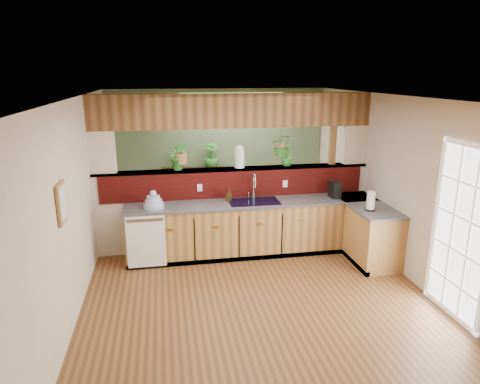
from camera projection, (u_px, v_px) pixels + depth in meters
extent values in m
cube|color=brown|center=(251.00, 281.00, 6.21)|extent=(4.60, 7.00, 0.01)
cube|color=brown|center=(252.00, 98.00, 5.51)|extent=(4.60, 7.00, 0.01)
cube|color=beige|center=(218.00, 151.00, 9.17)|extent=(4.60, 0.02, 2.60)
cube|color=beige|center=(371.00, 354.00, 2.54)|extent=(4.60, 0.02, 2.60)
cube|color=beige|center=(75.00, 204.00, 5.46)|extent=(0.02, 7.00, 2.60)
cube|color=beige|center=(405.00, 187.00, 6.25)|extent=(0.02, 7.00, 2.60)
cube|color=beige|center=(235.00, 209.00, 7.30)|extent=(4.60, 0.15, 1.35)
cube|color=#350706|center=(236.00, 184.00, 7.10)|extent=(4.40, 0.02, 0.45)
cube|color=brown|center=(235.00, 169.00, 7.12)|extent=(4.60, 0.21, 0.04)
cube|color=brown|center=(235.00, 111.00, 6.86)|extent=(4.60, 0.15, 0.55)
cube|color=beige|center=(102.00, 153.00, 6.67)|extent=(0.40, 0.15, 0.70)
cube|color=beige|center=(354.00, 146.00, 7.39)|extent=(0.40, 0.15, 0.70)
cube|color=brown|center=(331.00, 169.00, 7.43)|extent=(0.10, 0.10, 2.60)
cube|color=brown|center=(235.00, 169.00, 7.12)|extent=(4.60, 0.21, 0.04)
cube|color=brown|center=(235.00, 111.00, 6.86)|extent=(4.60, 0.15, 0.55)
cube|color=#526A48|center=(218.00, 151.00, 9.16)|extent=(4.55, 0.02, 2.55)
cube|color=olive|center=(254.00, 229.00, 7.06)|extent=(4.10, 0.60, 0.86)
cube|color=#45454A|center=(254.00, 203.00, 6.94)|extent=(4.14, 0.64, 0.04)
cube|color=olive|center=(364.00, 231.00, 6.95)|extent=(0.60, 1.48, 0.86)
cube|color=#45454A|center=(367.00, 205.00, 6.82)|extent=(0.64, 1.52, 0.04)
cube|color=olive|center=(353.00, 222.00, 7.36)|extent=(0.60, 0.60, 0.86)
cube|color=#45454A|center=(355.00, 197.00, 7.24)|extent=(0.64, 0.64, 0.04)
cube|color=black|center=(257.00, 257.00, 6.91)|extent=(4.10, 0.06, 0.08)
cube|color=black|center=(347.00, 255.00, 7.00)|extent=(0.06, 1.48, 0.08)
cube|color=white|center=(146.00, 242.00, 6.46)|extent=(0.58, 0.02, 0.82)
cube|color=#B7B7B2|center=(145.00, 220.00, 6.35)|extent=(0.54, 0.01, 0.05)
cube|color=black|center=(254.00, 202.00, 6.94)|extent=(0.82, 0.50, 0.03)
cube|color=black|center=(242.00, 208.00, 6.93)|extent=(0.34, 0.40, 0.16)
cube|color=black|center=(265.00, 207.00, 6.99)|extent=(0.34, 0.40, 0.16)
cube|color=white|center=(460.00, 235.00, 5.08)|extent=(0.06, 1.02, 2.16)
cube|color=olive|center=(62.00, 203.00, 4.64)|extent=(0.03, 0.35, 0.45)
cube|color=silver|center=(63.00, 203.00, 4.64)|extent=(0.01, 0.27, 0.37)
cylinder|color=#B7B7B2|center=(253.00, 195.00, 7.11)|extent=(0.06, 0.06, 0.09)
cylinder|color=#B7B7B2|center=(253.00, 186.00, 7.07)|extent=(0.02, 0.02, 0.25)
torus|color=#B7B7B2|center=(254.00, 180.00, 6.98)|extent=(0.18, 0.05, 0.18)
cylinder|color=#B7B7B2|center=(255.00, 184.00, 6.92)|extent=(0.02, 0.02, 0.11)
cylinder|color=#B7B7B2|center=(249.00, 195.00, 7.10)|extent=(0.03, 0.03, 0.09)
cylinder|color=#A4B2D5|center=(154.00, 206.00, 6.60)|extent=(0.32, 0.32, 0.07)
cylinder|color=#A4B2D5|center=(154.00, 202.00, 6.59)|extent=(0.26, 0.26, 0.06)
cylinder|color=#A4B2D5|center=(153.00, 198.00, 6.57)|extent=(0.20, 0.20, 0.06)
sphere|color=#A4B2D5|center=(153.00, 193.00, 6.55)|extent=(0.10, 0.10, 0.10)
imported|color=#3C2A16|center=(229.00, 195.00, 6.94)|extent=(0.11, 0.11, 0.21)
cube|color=black|center=(335.00, 190.00, 7.13)|extent=(0.14, 0.23, 0.27)
cube|color=black|center=(336.00, 196.00, 7.07)|extent=(0.13, 0.09, 0.09)
cylinder|color=silver|center=(336.00, 194.00, 7.09)|extent=(0.07, 0.07, 0.07)
cylinder|color=black|center=(370.00, 210.00, 6.49)|extent=(0.15, 0.15, 0.02)
cylinder|color=#B7B7B2|center=(371.00, 200.00, 6.45)|extent=(0.02, 0.02, 0.32)
cylinder|color=white|center=(371.00, 200.00, 6.45)|extent=(0.12, 0.12, 0.27)
cylinder|color=silver|center=(240.00, 159.00, 7.09)|extent=(0.17, 0.17, 0.28)
sphere|color=silver|center=(240.00, 150.00, 7.05)|extent=(0.15, 0.15, 0.15)
imported|color=#286824|center=(179.00, 155.00, 6.89)|extent=(0.29, 0.24, 0.48)
imported|color=#286824|center=(287.00, 155.00, 7.22)|extent=(0.21, 0.21, 0.36)
cylinder|color=brown|center=(180.00, 142.00, 6.84)|extent=(0.01, 0.01, 0.41)
cylinder|color=#935935|center=(181.00, 158.00, 6.91)|extent=(0.19, 0.19, 0.17)
imported|color=#286824|center=(180.00, 143.00, 6.84)|extent=(0.25, 0.21, 0.42)
cylinder|color=brown|center=(281.00, 135.00, 7.11)|extent=(0.01, 0.01, 0.28)
cylinder|color=#935935|center=(281.00, 147.00, 7.16)|extent=(0.16, 0.16, 0.14)
imported|color=#286824|center=(281.00, 134.00, 7.10)|extent=(0.36, 0.32, 0.35)
cube|color=black|center=(197.00, 191.00, 9.07)|extent=(1.49, 0.58, 0.97)
imported|color=#286824|center=(174.00, 160.00, 8.80)|extent=(0.23, 0.17, 0.41)
imported|color=#286824|center=(211.00, 156.00, 8.92)|extent=(0.33, 0.33, 0.53)
imported|color=#286824|center=(278.00, 206.00, 8.53)|extent=(0.68, 0.61, 0.70)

